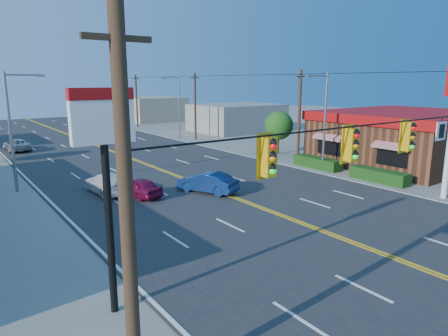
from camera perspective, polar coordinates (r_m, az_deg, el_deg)
ground at (r=18.44m, az=25.16°, el=-12.55°), size 160.00×160.00×0.00m
road at (r=32.35m, az=-7.32°, el=-0.94°), size 20.00×120.00×0.06m
signal_span at (r=16.97m, az=26.46°, el=2.54°), size 24.32×0.34×9.00m
kfc at (r=40.42m, az=24.43°, el=4.09°), size 16.30×12.40×4.70m
pizza_hut_sign at (r=12.55m, az=-16.66°, el=1.67°), size 1.90×0.30×6.85m
streetlight_se at (r=33.85m, az=14.02°, el=7.08°), size 2.55×0.25×8.00m
streetlight_ne at (r=52.56m, az=-6.63°, el=9.10°), size 2.55×0.25×8.00m
streetlight_sw at (r=30.11m, az=-27.89°, el=5.42°), size 2.55×0.25×8.00m
utility_pole_near at (r=37.57m, az=10.69°, el=7.23°), size 0.28×0.28×8.40m
utility_pole_mid at (r=51.58m, az=-4.14°, el=8.74°), size 0.28×0.28×8.40m
utility_pole_far at (r=67.50m, az=-12.37°, el=9.32°), size 0.28×0.28×8.40m
tree_kfc_rear at (r=41.42m, az=7.83°, el=6.02°), size 2.94×2.94×4.41m
bld_east_mid at (r=60.62m, az=1.80°, el=7.21°), size 12.00×10.00×4.00m
bld_east_far at (r=77.72m, az=-10.10°, el=8.30°), size 10.00×10.00×4.40m
car_magenta at (r=26.43m, az=-12.10°, el=-2.82°), size 2.21×3.84×1.23m
car_blue at (r=26.81m, az=-2.42°, el=-2.16°), size 3.05×4.44×1.39m
car_white at (r=27.82m, az=-16.39°, el=-2.18°), size 2.06×4.66×1.33m
car_silver at (r=48.18m, az=-27.49°, el=2.87°), size 2.30×4.70×1.29m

